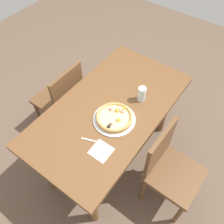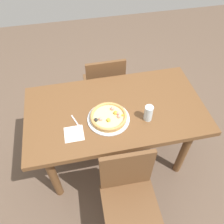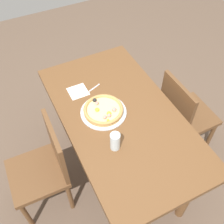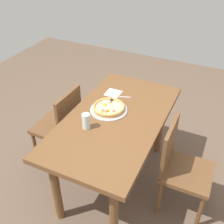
{
  "view_description": "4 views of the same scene",
  "coord_description": "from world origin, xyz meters",
  "px_view_note": "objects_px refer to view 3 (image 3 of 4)",
  "views": [
    {
      "loc": [
        0.97,
        0.73,
        2.26
      ],
      "look_at": [
        0.04,
        0.05,
        0.79
      ],
      "focal_mm": 38.7,
      "sensor_mm": 36.0,
      "label": 1
    },
    {
      "loc": [
        0.28,
        1.21,
        2.16
      ],
      "look_at": [
        0.04,
        0.05,
        0.79
      ],
      "focal_mm": 37.27,
      "sensor_mm": 36.0,
      "label": 2
    },
    {
      "loc": [
        -1.06,
        0.59,
        2.23
      ],
      "look_at": [
        0.04,
        0.05,
        0.79
      ],
      "focal_mm": 43.43,
      "sensor_mm": 36.0,
      "label": 3
    },
    {
      "loc": [
        -1.68,
        -0.75,
        2.15
      ],
      "look_at": [
        0.04,
        0.05,
        0.79
      ],
      "focal_mm": 43.63,
      "sensor_mm": 36.0,
      "label": 4
    }
  ],
  "objects_px": {
    "dining_table": "(120,124)",
    "fork": "(90,91)",
    "plate": "(104,112)",
    "napkin": "(78,91)",
    "pizza": "(103,110)",
    "drinking_glass": "(115,141)",
    "chair_near": "(184,114)",
    "chair_far": "(45,167)"
  },
  "relations": [
    {
      "from": "dining_table",
      "to": "fork",
      "type": "bearing_deg",
      "value": 16.51
    },
    {
      "from": "plate",
      "to": "napkin",
      "type": "height_order",
      "value": "plate"
    },
    {
      "from": "fork",
      "to": "pizza",
      "type": "bearing_deg",
      "value": 68.61
    },
    {
      "from": "drinking_glass",
      "to": "napkin",
      "type": "distance_m",
      "value": 0.57
    },
    {
      "from": "plate",
      "to": "fork",
      "type": "relative_size",
      "value": 2.03
    },
    {
      "from": "napkin",
      "to": "fork",
      "type": "bearing_deg",
      "value": -110.62
    },
    {
      "from": "napkin",
      "to": "plate",
      "type": "bearing_deg",
      "value": -162.87
    },
    {
      "from": "plate",
      "to": "napkin",
      "type": "relative_size",
      "value": 2.33
    },
    {
      "from": "chair_near",
      "to": "napkin",
      "type": "distance_m",
      "value": 0.92
    },
    {
      "from": "pizza",
      "to": "napkin",
      "type": "xyz_separation_m",
      "value": [
        0.27,
        0.08,
        -0.03
      ]
    },
    {
      "from": "chair_far",
      "to": "fork",
      "type": "bearing_deg",
      "value": -59.06
    },
    {
      "from": "dining_table",
      "to": "napkin",
      "type": "distance_m",
      "value": 0.41
    },
    {
      "from": "chair_near",
      "to": "plate",
      "type": "xyz_separation_m",
      "value": [
        0.09,
        0.7,
        0.3
      ]
    },
    {
      "from": "pizza",
      "to": "fork",
      "type": "bearing_deg",
      "value": -0.94
    },
    {
      "from": "dining_table",
      "to": "drinking_glass",
      "type": "relative_size",
      "value": 10.87
    },
    {
      "from": "drinking_glass",
      "to": "pizza",
      "type": "bearing_deg",
      "value": -11.05
    },
    {
      "from": "fork",
      "to": "napkin",
      "type": "xyz_separation_m",
      "value": [
        0.03,
        0.09,
        -0.0
      ]
    },
    {
      "from": "pizza",
      "to": "drinking_glass",
      "type": "height_order",
      "value": "drinking_glass"
    },
    {
      "from": "plate",
      "to": "fork",
      "type": "distance_m",
      "value": 0.24
    },
    {
      "from": "dining_table",
      "to": "chair_near",
      "type": "distance_m",
      "value": 0.63
    },
    {
      "from": "dining_table",
      "to": "pizza",
      "type": "xyz_separation_m",
      "value": [
        0.07,
        0.1,
        0.14
      ]
    },
    {
      "from": "chair_near",
      "to": "napkin",
      "type": "relative_size",
      "value": 6.16
    },
    {
      "from": "chair_near",
      "to": "plate",
      "type": "height_order",
      "value": "chair_near"
    },
    {
      "from": "chair_near",
      "to": "plate",
      "type": "bearing_deg",
      "value": -97.63
    },
    {
      "from": "chair_near",
      "to": "pizza",
      "type": "xyz_separation_m",
      "value": [
        0.09,
        0.7,
        0.33
      ]
    },
    {
      "from": "chair_near",
      "to": "pizza",
      "type": "relative_size",
      "value": 3.08
    },
    {
      "from": "dining_table",
      "to": "plate",
      "type": "relative_size",
      "value": 4.39
    },
    {
      "from": "dining_table",
      "to": "pizza",
      "type": "relative_size",
      "value": 5.1
    },
    {
      "from": "chair_far",
      "to": "pizza",
      "type": "distance_m",
      "value": 0.61
    },
    {
      "from": "pizza",
      "to": "drinking_glass",
      "type": "xyz_separation_m",
      "value": [
        -0.29,
        0.06,
        0.04
      ]
    },
    {
      "from": "chair_near",
      "to": "dining_table",
      "type": "bearing_deg",
      "value": -91.78
    },
    {
      "from": "chair_near",
      "to": "drinking_glass",
      "type": "bearing_deg",
      "value": -75.24
    },
    {
      "from": "chair_far",
      "to": "pizza",
      "type": "bearing_deg",
      "value": -83.26
    },
    {
      "from": "chair_near",
      "to": "drinking_glass",
      "type": "distance_m",
      "value": 0.87
    },
    {
      "from": "plate",
      "to": "drinking_glass",
      "type": "height_order",
      "value": "drinking_glass"
    },
    {
      "from": "dining_table",
      "to": "fork",
      "type": "distance_m",
      "value": 0.35
    },
    {
      "from": "plate",
      "to": "napkin",
      "type": "distance_m",
      "value": 0.29
    },
    {
      "from": "chair_far",
      "to": "plate",
      "type": "bearing_deg",
      "value": -83.2
    },
    {
      "from": "dining_table",
      "to": "napkin",
      "type": "bearing_deg",
      "value": 27.54
    },
    {
      "from": "chair_near",
      "to": "fork",
      "type": "distance_m",
      "value": 0.83
    },
    {
      "from": "chair_far",
      "to": "dining_table",
      "type": "bearing_deg",
      "value": -91.12
    },
    {
      "from": "chair_far",
      "to": "pizza",
      "type": "height_order",
      "value": "chair_far"
    }
  ]
}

